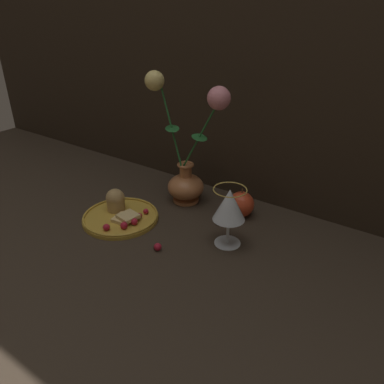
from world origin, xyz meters
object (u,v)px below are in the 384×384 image
(wine_glass, at_px, (229,207))
(vase, at_px, (187,162))
(apple_beside_vase, at_px, (241,204))
(plate_with_pastries, at_px, (120,213))

(wine_glass, bearing_deg, vase, 150.37)
(wine_glass, height_order, apple_beside_vase, wine_glass)
(plate_with_pastries, height_order, wine_glass, wine_glass)
(plate_with_pastries, xyz_separation_m, apple_beside_vase, (0.27, 0.21, 0.02))
(apple_beside_vase, bearing_deg, plate_with_pastries, -142.61)
(plate_with_pastries, bearing_deg, apple_beside_vase, 37.39)
(vase, bearing_deg, wine_glass, -29.63)
(vase, relative_size, apple_beside_vase, 4.49)
(vase, xyz_separation_m, wine_glass, (0.21, -0.12, -0.02))
(vase, distance_m, apple_beside_vase, 0.20)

